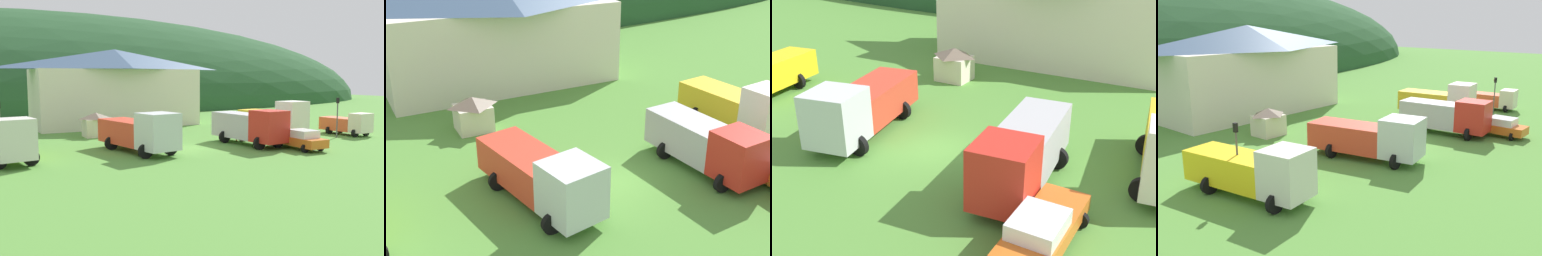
# 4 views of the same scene
# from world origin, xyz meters

# --- Properties ---
(ground_plane) EXTENTS (200.00, 200.00, 0.00)m
(ground_plane) POSITION_xyz_m (0.00, 0.00, 0.00)
(ground_plane) COLOR #518C38
(depot_building) EXTENTS (20.71, 9.06, 9.31)m
(depot_building) POSITION_xyz_m (0.03, 19.51, 4.80)
(depot_building) COLOR silver
(depot_building) RESTS_ON ground
(play_shed_cream) EXTENTS (2.55, 2.26, 2.43)m
(play_shed_cream) POSITION_xyz_m (-5.06, 10.59, 1.25)
(play_shed_cream) COLOR beige
(play_shed_cream) RESTS_ON ground
(tow_truck_silver) EXTENTS (4.29, 8.79, 3.32)m
(tow_truck_silver) POSITION_xyz_m (-4.62, -0.30, 1.69)
(tow_truck_silver) COLOR silver
(tow_truck_silver) RESTS_ON ground
(crane_truck_red) EXTENTS (3.57, 7.97, 3.22)m
(crane_truck_red) POSITION_xyz_m (5.34, -1.29, 1.73)
(crane_truck_red) COLOR red
(crane_truck_red) RESTS_ON ground
(service_pickup_orange) EXTENTS (2.38, 5.33, 1.66)m
(service_pickup_orange) POSITION_xyz_m (7.70, -4.91, 0.83)
(service_pickup_orange) COLOR orange
(service_pickup_orange) RESTS_ON ground
(traffic_cone_near_pickup) EXTENTS (0.36, 0.36, 0.48)m
(traffic_cone_near_pickup) POSITION_xyz_m (5.78, 1.50, 0.00)
(traffic_cone_near_pickup) COLOR orange
(traffic_cone_near_pickup) RESTS_ON ground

